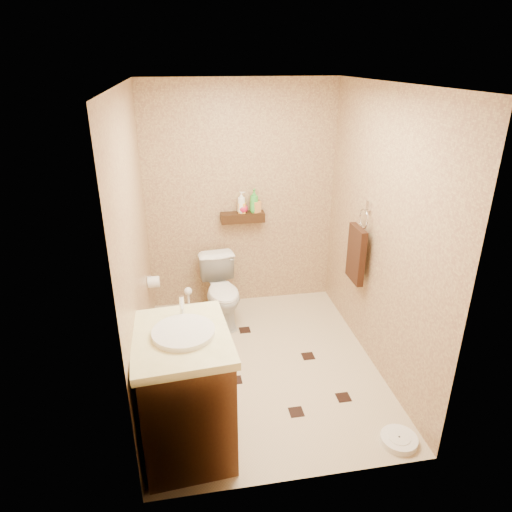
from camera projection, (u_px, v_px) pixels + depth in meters
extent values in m
plane|color=beige|center=(263.00, 364.00, 4.15)|extent=(2.50, 2.50, 0.00)
cube|color=tan|center=(241.00, 199.00, 4.80)|extent=(2.00, 0.04, 2.40)
cube|color=tan|center=(305.00, 325.00, 2.54)|extent=(2.00, 0.04, 2.40)
cube|color=tan|center=(136.00, 251.00, 3.51)|extent=(0.04, 2.50, 2.40)
cube|color=tan|center=(380.00, 235.00, 3.83)|extent=(0.04, 2.50, 2.40)
cube|color=white|center=(265.00, 83.00, 3.19)|extent=(2.00, 2.50, 0.02)
cube|color=#34210E|center=(243.00, 217.00, 4.80)|extent=(0.46, 0.14, 0.10)
cube|color=black|center=(235.00, 380.00, 3.95)|extent=(0.11, 0.11, 0.01)
cube|color=black|center=(308.00, 356.00, 4.26)|extent=(0.11, 0.11, 0.01)
cube|color=black|center=(296.00, 412.00, 3.59)|extent=(0.11, 0.11, 0.01)
cube|color=black|center=(205.00, 337.00, 4.56)|extent=(0.11, 0.11, 0.01)
cube|color=black|center=(343.00, 397.00, 3.75)|extent=(0.11, 0.11, 0.01)
cube|color=black|center=(245.00, 330.00, 4.67)|extent=(0.11, 0.11, 0.01)
imported|color=white|center=(222.00, 292.00, 4.72)|extent=(0.45, 0.70, 0.68)
cube|color=brown|center=(185.00, 396.00, 3.12)|extent=(0.64, 0.77, 0.88)
cube|color=#F4F0B0|center=(180.00, 338.00, 2.94)|extent=(0.69, 0.81, 0.06)
cylinder|color=white|center=(184.00, 334.00, 2.93)|extent=(0.41, 0.41, 0.06)
cylinder|color=silver|center=(182.00, 305.00, 3.12)|extent=(0.03, 0.03, 0.14)
cylinder|color=white|center=(399.00, 440.00, 3.30)|extent=(0.35, 0.35, 0.05)
cylinder|color=white|center=(399.00, 437.00, 3.29)|extent=(0.16, 0.16, 0.01)
cylinder|color=#1B6D6E|center=(190.00, 324.00, 4.67)|extent=(0.11, 0.11, 0.12)
cylinder|color=white|center=(189.00, 305.00, 4.58)|extent=(0.02, 0.02, 0.34)
sphere|color=white|center=(188.00, 291.00, 4.51)|extent=(0.08, 0.08, 0.08)
cube|color=silver|center=(369.00, 205.00, 3.98)|extent=(0.03, 0.06, 0.08)
torus|color=silver|center=(364.00, 219.00, 4.02)|extent=(0.02, 0.19, 0.19)
cube|color=#371F10|center=(356.00, 254.00, 4.15)|extent=(0.06, 0.30, 0.52)
cylinder|color=white|center=(154.00, 282.00, 4.35)|extent=(0.11, 0.11, 0.11)
cylinder|color=silver|center=(149.00, 277.00, 4.32)|extent=(0.04, 0.02, 0.02)
imported|color=white|center=(241.00, 202.00, 4.73)|extent=(0.11, 0.11, 0.23)
imported|color=gold|center=(242.00, 205.00, 4.74)|extent=(0.09, 0.09, 0.16)
imported|color=#CC1840|center=(243.00, 207.00, 4.75)|extent=(0.14, 0.14, 0.14)
imported|color=green|center=(254.00, 201.00, 4.75)|extent=(0.12, 0.12, 0.25)
imported|color=#D79047|center=(256.00, 204.00, 4.76)|extent=(0.11, 0.11, 0.18)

